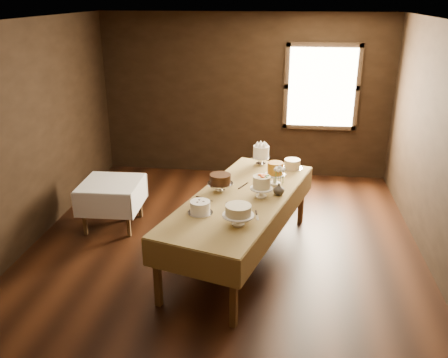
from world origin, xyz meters
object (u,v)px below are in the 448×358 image
cake_server_a (239,206)px  flower_vase (279,189)px  cake_server_d (272,189)px  cake_caramel (275,174)px  cake_server_e (208,200)px  cake_server_b (257,217)px  cake_meringue (261,156)px  cake_chocolate (220,183)px  cake_swirl (200,208)px  cake_cream (238,216)px  display_table (241,201)px  cake_flowers (261,188)px  side_table (111,187)px  cake_server_c (245,185)px  cake_speckled (292,164)px

cake_server_a → flower_vase: bearing=66.6°
cake_server_d → cake_server_a: bearing=-153.0°
cake_caramel → cake_server_d: (-0.02, -0.18, -0.12)m
cake_server_a → cake_server_e: size_ratio=1.00×
cake_caramel → cake_server_b: bearing=-98.9°
cake_meringue → cake_server_b: (0.06, -1.71, -0.12)m
cake_chocolate → cake_swirl: bearing=-101.6°
cake_server_d → cake_swirl: bearing=-163.7°
cake_cream → cake_server_d: 1.07m
cake_meringue → cake_caramel: cake_caramel is taller
cake_server_d → cake_server_e: (-0.74, -0.42, 0.00)m
display_table → flower_vase: (0.44, 0.11, 0.13)m
cake_server_a → cake_swirl: bearing=-124.6°
cake_flowers → cake_meringue: bearing=93.5°
display_table → flower_vase: flower_vase is taller
side_table → cake_chocolate: 1.71m
cake_server_d → cake_meringue: bearing=72.6°
cake_flowers → cake_server_c: 0.44m
side_table → cake_server_e: cake_server_e is taller
cake_server_b → flower_vase: (0.21, 0.66, 0.07)m
cake_meringue → cake_server_d: bearing=-77.8°
cake_server_a → cake_server_d: (0.36, 0.55, 0.00)m
side_table → cake_caramel: cake_caramel is taller
cake_meringue → cake_speckled: 0.46m
cake_caramel → cake_cream: (-0.34, -1.19, -0.02)m
cake_meringue → cake_server_e: bearing=-112.4°
display_table → cake_speckled: bearing=60.0°
cake_speckled → cake_server_b: 1.64m
cake_server_e → side_table: bearing=177.6°
display_table → cake_swirl: 0.67m
display_table → cake_caramel: cake_caramel is taller
cake_caramel → cake_server_b: 1.02m
side_table → flower_vase: bearing=-13.4°
cake_server_b → cake_server_e: 0.72m
cake_server_c → flower_vase: size_ratio=1.69×
cake_cream → cake_server_e: size_ratio=1.56×
cake_server_d → cake_cream: bearing=-137.2°
cake_meringue → cake_cream: size_ratio=0.83×
flower_vase → cake_flowers: bearing=-153.8°
side_table → cake_server_a: (1.86, -0.94, 0.25)m
cake_server_a → cake_server_b: size_ratio=1.00×
cake_server_a → cake_caramel: bearing=87.0°
display_table → cake_server_a: bearing=-90.4°
display_table → cake_server_a: 0.29m
cake_caramel → cake_cream: 1.24m
cake_caramel → flower_vase: cake_caramel is taller
display_table → cake_server_e: size_ratio=11.95×
display_table → side_table: size_ratio=3.53×
cake_server_a → cake_server_d: size_ratio=1.00×
cake_flowers → cake_swirl: 0.83m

